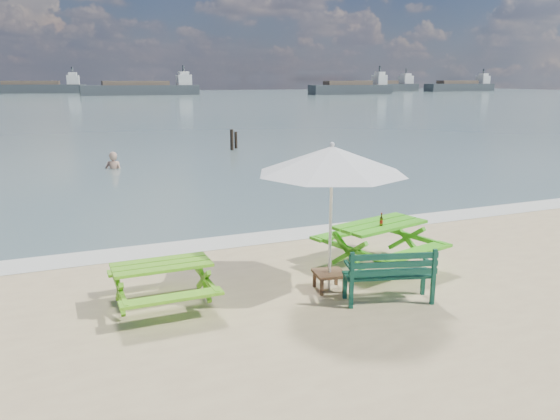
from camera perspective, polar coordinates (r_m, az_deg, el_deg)
name	(u,v)px	position (r m, az deg, el deg)	size (l,w,h in m)	color
sea	(76,101)	(91.13, -20.56, 10.57)	(300.00, 300.00, 0.00)	slate
foam_strip	(257,238)	(11.75, -2.46, -2.97)	(22.00, 0.90, 0.01)	silver
picnic_table_left	(163,286)	(8.41, -12.16, -7.76)	(1.45, 1.61, 0.69)	#60B41B
picnic_table_right	(379,246)	(10.09, 10.32, -3.68)	(2.13, 2.27, 0.82)	green
park_bench	(388,285)	(8.61, 11.24, -7.71)	(1.43, 0.80, 0.84)	#0F3F30
side_table	(329,281)	(8.95, 5.16, -7.35)	(0.54, 0.54, 0.31)	brown
patio_umbrella	(332,160)	(8.45, 5.44, 5.23)	(2.69, 2.69, 2.34)	silver
beer_bottle	(381,221)	(9.79, 10.53, -1.18)	(0.06, 0.06, 0.23)	brown
swimmer	(114,175)	(22.00, -16.93, 3.51)	(0.78, 0.65, 1.82)	tan
mooring_pilings	(234,142)	(26.84, -4.88, 7.10)	(0.56, 0.76, 1.21)	black
cargo_ships	(288,88)	(140.76, 0.84, 12.63)	(135.29, 43.67, 4.40)	#363C40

